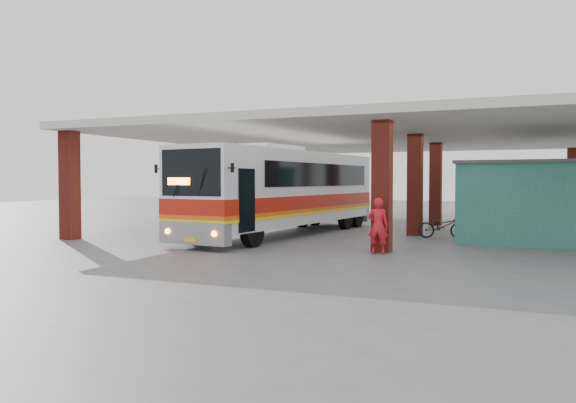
% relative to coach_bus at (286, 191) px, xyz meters
% --- Properties ---
extents(ground, '(90.00, 90.00, 0.00)m').
position_rel_coach_bus_xyz_m(ground, '(2.23, -1.09, -1.91)').
color(ground, '#515154').
rests_on(ground, ground).
extents(brick_columns, '(20.10, 21.60, 4.35)m').
position_rel_coach_bus_xyz_m(brick_columns, '(3.66, 3.91, 0.27)').
color(brick_columns, maroon).
rests_on(brick_columns, ground).
extents(canopy_roof, '(21.00, 23.00, 0.30)m').
position_rel_coach_bus_xyz_m(canopy_roof, '(2.73, 5.41, 2.59)').
color(canopy_roof, beige).
rests_on(canopy_roof, brick_columns).
extents(shop_building, '(5.20, 8.20, 3.11)m').
position_rel_coach_bus_xyz_m(shop_building, '(9.73, 2.91, -0.34)').
color(shop_building, '#2B6C65').
rests_on(shop_building, ground).
extents(coach_bus, '(4.11, 13.37, 3.84)m').
position_rel_coach_bus_xyz_m(coach_bus, '(0.00, 0.00, 0.00)').
color(coach_bus, silver).
rests_on(coach_bus, ground).
extents(motorcycle, '(2.02, 0.99, 1.01)m').
position_rel_coach_bus_xyz_m(motorcycle, '(6.50, 1.13, -1.40)').
color(motorcycle, black).
rests_on(motorcycle, ground).
extents(pedestrian, '(0.68, 0.46, 1.82)m').
position_rel_coach_bus_xyz_m(pedestrian, '(5.26, -4.72, -1.00)').
color(pedestrian, red).
rests_on(pedestrian, ground).
extents(red_chair, '(0.45, 0.45, 0.73)m').
position_rel_coach_bus_xyz_m(red_chair, '(7.17, 3.93, -1.57)').
color(red_chair, red).
rests_on(red_chair, ground).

